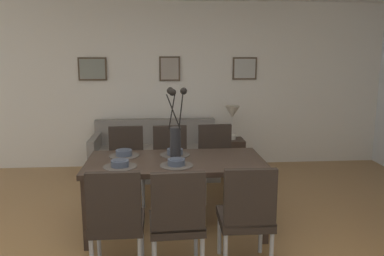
% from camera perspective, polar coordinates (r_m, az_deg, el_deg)
% --- Properties ---
extents(back_wall_panel, '(9.00, 0.10, 2.60)m').
position_cam_1_polar(back_wall_panel, '(6.26, -4.56, 6.23)').
color(back_wall_panel, white).
rests_on(back_wall_panel, ground).
extents(dining_table, '(1.80, 0.90, 0.74)m').
position_cam_1_polar(dining_table, '(3.99, -2.41, -5.79)').
color(dining_table, '#33261E').
rests_on(dining_table, ground).
extents(dining_chair_near_left, '(0.44, 0.44, 0.92)m').
position_cam_1_polar(dining_chair_near_left, '(3.28, -11.09, -12.61)').
color(dining_chair_near_left, black).
rests_on(dining_chair_near_left, ground).
extents(dining_chair_near_right, '(0.47, 0.47, 0.92)m').
position_cam_1_polar(dining_chair_near_right, '(4.85, -9.59, -4.77)').
color(dining_chair_near_right, black).
rests_on(dining_chair_near_right, ground).
extents(dining_chair_far_left, '(0.46, 0.46, 0.92)m').
position_cam_1_polar(dining_chair_far_left, '(3.22, -2.19, -12.91)').
color(dining_chair_far_left, black).
rests_on(dining_chair_far_left, ground).
extents(dining_chair_far_right, '(0.46, 0.46, 0.92)m').
position_cam_1_polar(dining_chair_far_right, '(4.83, -3.14, -4.69)').
color(dining_chair_far_right, black).
rests_on(dining_chair_far_right, ground).
extents(dining_chair_mid_left, '(0.45, 0.45, 0.92)m').
position_cam_1_polar(dining_chair_mid_left, '(3.33, 8.05, -12.16)').
color(dining_chair_mid_left, black).
rests_on(dining_chair_mid_left, ground).
extents(dining_chair_mid_right, '(0.46, 0.46, 0.92)m').
position_cam_1_polar(dining_chair_mid_right, '(4.91, 3.60, -4.43)').
color(dining_chair_mid_right, black).
rests_on(dining_chair_mid_right, ground).
extents(centerpiece_vase, '(0.21, 0.23, 0.73)m').
position_cam_1_polar(centerpiece_vase, '(3.91, -2.44, -0.71)').
color(centerpiece_vase, '#232326').
rests_on(centerpiece_vase, dining_table).
extents(placemat_near_left, '(0.32, 0.32, 0.01)m').
position_cam_1_polar(placemat_near_left, '(3.80, -10.52, -5.59)').
color(placemat_near_left, '#4C4742').
rests_on(placemat_near_left, dining_table).
extents(bowl_near_left, '(0.17, 0.17, 0.07)m').
position_cam_1_polar(bowl_near_left, '(3.79, -10.54, -5.05)').
color(bowl_near_left, '#475166').
rests_on(bowl_near_left, dining_table).
extents(placemat_near_right, '(0.32, 0.32, 0.01)m').
position_cam_1_polar(placemat_near_right, '(4.18, -9.95, -4.02)').
color(placemat_near_right, '#4C4742').
rests_on(placemat_near_right, dining_table).
extents(bowl_near_right, '(0.17, 0.17, 0.07)m').
position_cam_1_polar(bowl_near_right, '(4.17, -9.97, -3.52)').
color(bowl_near_right, '#475166').
rests_on(bowl_near_right, dining_table).
extents(placemat_far_left, '(0.32, 0.32, 0.01)m').
position_cam_1_polar(placemat_far_left, '(3.78, -2.30, -5.50)').
color(placemat_far_left, '#4C4742').
rests_on(placemat_far_left, dining_table).
extents(bowl_far_left, '(0.17, 0.17, 0.07)m').
position_cam_1_polar(bowl_far_left, '(3.77, -2.31, -4.95)').
color(bowl_far_left, '#475166').
rests_on(bowl_far_left, dining_table).
extents(placemat_far_right, '(0.32, 0.32, 0.01)m').
position_cam_1_polar(placemat_far_right, '(4.17, -2.52, -3.92)').
color(placemat_far_right, '#4C4742').
rests_on(placemat_far_right, dining_table).
extents(bowl_far_right, '(0.17, 0.17, 0.07)m').
position_cam_1_polar(bowl_far_right, '(4.16, -2.52, -3.43)').
color(bowl_far_right, '#475166').
rests_on(bowl_far_right, dining_table).
extents(sofa, '(1.85, 0.84, 0.80)m').
position_cam_1_polar(sofa, '(5.89, -5.37, -4.17)').
color(sofa, gray).
rests_on(sofa, ground).
extents(side_table, '(0.36, 0.36, 0.52)m').
position_cam_1_polar(side_table, '(6.01, 5.82, -4.06)').
color(side_table, '#33261E').
rests_on(side_table, ground).
extents(table_lamp, '(0.22, 0.22, 0.51)m').
position_cam_1_polar(table_lamp, '(5.88, 5.93, 1.90)').
color(table_lamp, beige).
rests_on(table_lamp, side_table).
extents(framed_picture_left, '(0.44, 0.03, 0.36)m').
position_cam_1_polar(framed_picture_left, '(6.27, -14.40, 8.39)').
color(framed_picture_left, '#473828').
extents(framed_picture_center, '(0.33, 0.03, 0.38)m').
position_cam_1_polar(framed_picture_center, '(6.18, -3.29, 8.68)').
color(framed_picture_center, '#473828').
extents(framed_picture_right, '(0.39, 0.03, 0.35)m').
position_cam_1_polar(framed_picture_right, '(6.32, 7.74, 8.65)').
color(framed_picture_right, '#473828').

